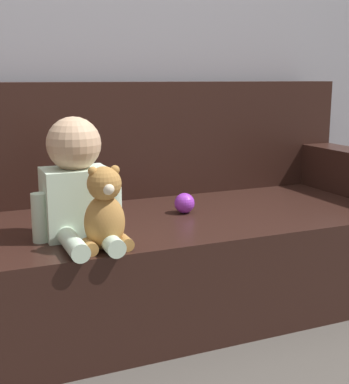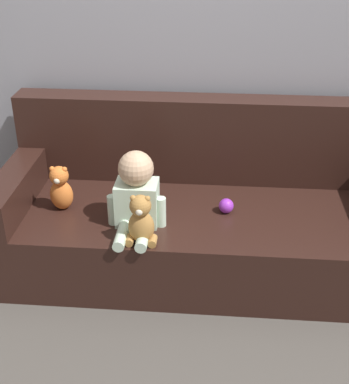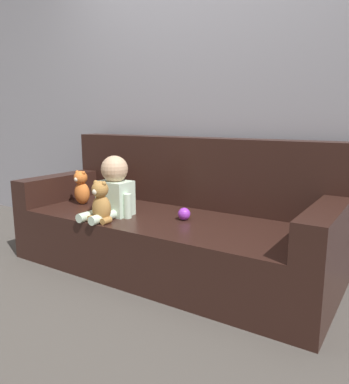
{
  "view_description": "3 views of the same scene",
  "coord_description": "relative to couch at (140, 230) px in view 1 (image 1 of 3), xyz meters",
  "views": [
    {
      "loc": [
        -0.7,
        -1.91,
        0.91
      ],
      "look_at": [
        0.07,
        -0.13,
        0.49
      ],
      "focal_mm": 50.0,
      "sensor_mm": 36.0,
      "label": 1
    },
    {
      "loc": [
        0.08,
        -2.54,
        1.87
      ],
      "look_at": [
        -0.13,
        -0.13,
        0.54
      ],
      "focal_mm": 50.0,
      "sensor_mm": 36.0,
      "label": 2
    },
    {
      "loc": [
        1.36,
        -2.03,
        1.03
      ],
      "look_at": [
        0.04,
        0.0,
        0.54
      ],
      "focal_mm": 35.0,
      "sensor_mm": 36.0,
      "label": 3
    }
  ],
  "objects": [
    {
      "name": "teddy_bear_brown",
      "position": [
        -0.27,
        -0.44,
        0.21
      ],
      "size": [
        0.16,
        0.12,
        0.26
      ],
      "color": "#AD7A3D",
      "rests_on": "couch"
    },
    {
      "name": "ground_plane",
      "position": [
        0.0,
        -0.07,
        -0.3
      ],
      "size": [
        12.0,
        12.0,
        0.0
      ],
      "primitive_type": "plane",
      "color": "#4C4742"
    },
    {
      "name": "person_baby",
      "position": [
        -0.32,
        -0.27,
        0.26
      ],
      "size": [
        0.3,
        0.37,
        0.4
      ],
      "color": "silver",
      "rests_on": "couch"
    },
    {
      "name": "couch",
      "position": [
        0.0,
        0.0,
        0.0
      ],
      "size": [
        2.17,
        0.88,
        0.89
      ],
      "color": "black",
      "rests_on": "ground_plane"
    },
    {
      "name": "toy_ball",
      "position": [
        0.14,
        -0.12,
        0.12
      ],
      "size": [
        0.08,
        0.08,
        0.08
      ],
      "color": "purple",
      "rests_on": "couch"
    }
  ]
}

